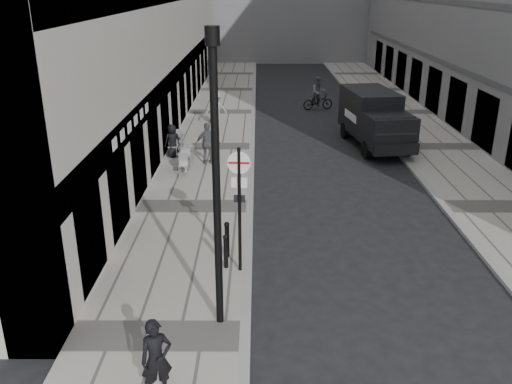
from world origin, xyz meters
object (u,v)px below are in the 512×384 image
at_px(panel_van, 374,117).
at_px(cyclist, 318,97).
at_px(walking_man, 156,359).
at_px(lamppost, 216,172).
at_px(sign_post, 239,194).

xyz_separation_m(panel_van, cyclist, (-1.84, 8.37, -0.68)).
bearing_deg(walking_man, lamppost, 45.03).
bearing_deg(walking_man, cyclist, 55.16).
bearing_deg(sign_post, panel_van, 67.09).
relative_size(sign_post, panel_van, 0.60).
bearing_deg(walking_man, sign_post, 51.42).
height_order(walking_man, cyclist, cyclist).
height_order(panel_van, cyclist, panel_van).
bearing_deg(panel_van, sign_post, -123.65).
bearing_deg(lamppost, walking_man, -112.62).
distance_m(walking_man, cyclist, 26.63).
relative_size(walking_man, panel_van, 0.28).
xyz_separation_m(walking_man, panel_van, (7.60, 17.62, 0.55)).
xyz_separation_m(lamppost, cyclist, (4.73, 23.53, -3.02)).
xyz_separation_m(sign_post, panel_van, (6.18, 12.72, -0.89)).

